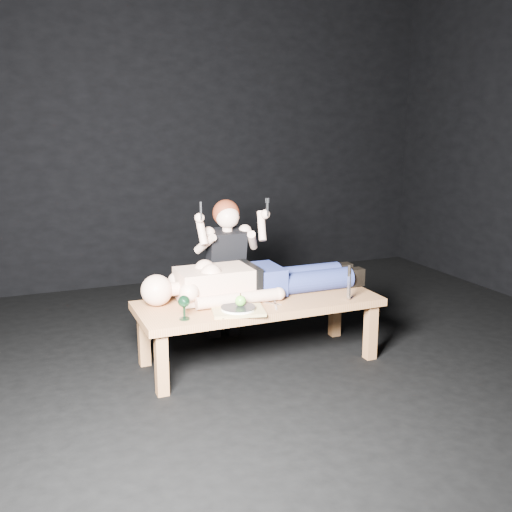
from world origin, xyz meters
The scene contains 13 objects.
ground centered at (0.00, 0.00, 0.00)m, with size 5.00×5.00×0.00m, color black.
back_wall centered at (0.00, 2.50, 1.50)m, with size 5.00×5.00×0.00m, color black.
table centered at (-0.34, 0.15, 0.23)m, with size 1.67×0.63×0.45m, color #A46E43.
lying_man centered at (-0.29, 0.29, 0.58)m, with size 1.70×0.52×0.27m, color #D7A585, non-canonical shape.
kneeling_woman centered at (-0.40, 0.70, 0.56)m, with size 0.60×0.67×1.12m, color black, non-canonical shape.
serving_tray centered at (-0.57, -0.05, 0.46)m, with size 0.33×0.24×0.02m, color tan.
plate centered at (-0.57, -0.05, 0.48)m, with size 0.22×0.22×0.02m, color white.
apple centered at (-0.55, -0.04, 0.52)m, with size 0.07×0.07×0.07m, color #49AC1E.
goblet centered at (-0.92, -0.05, 0.53)m, with size 0.07×0.07×0.15m, color black, non-canonical shape.
fork_flat centered at (-0.71, -0.05, 0.45)m, with size 0.02×0.18×0.01m, color #B2B2B7.
knife_flat centered at (-0.29, -0.01, 0.45)m, with size 0.02×0.18×0.01m, color #B2B2B7.
spoon_flat centered at (-0.30, 0.05, 0.45)m, with size 0.02×0.18×0.01m, color #B2B2B7.
carving_knife centered at (0.23, -0.08, 0.57)m, with size 0.03×0.04×0.25m, color #B2B2B7, non-canonical shape.
Camera 1 is at (-1.85, -3.50, 1.67)m, focal length 42.17 mm.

